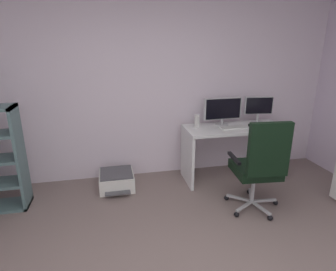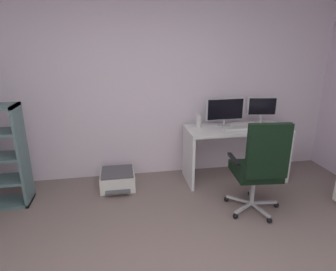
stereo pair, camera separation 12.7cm
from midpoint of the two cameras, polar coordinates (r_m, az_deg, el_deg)
wall_back at (r=3.89m, az=-4.60°, el=10.86°), size 5.50×0.10×2.67m
desk at (r=3.97m, az=14.46°, el=-1.30°), size 1.36×0.57×0.75m
monitor_main at (r=3.93m, az=12.34°, el=5.02°), size 0.54×0.18×0.38m
monitor_secondary at (r=4.16m, az=19.25°, el=5.26°), size 0.40×0.18×0.37m
keyboard at (r=3.84m, az=14.28°, el=1.39°), size 0.35×0.15×0.02m
computer_mouse at (r=3.97m, az=17.98°, el=1.73°), size 0.08×0.11×0.03m
desktop_speaker at (r=3.79m, az=7.15°, el=2.80°), size 0.07×0.07×0.17m
office_chair at (r=3.18m, az=19.11°, el=-5.78°), size 0.62×0.63×1.09m
printer at (r=3.83m, az=-9.19°, el=-8.71°), size 0.44×0.52×0.23m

